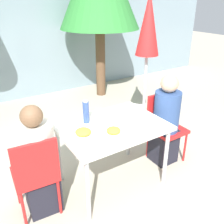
% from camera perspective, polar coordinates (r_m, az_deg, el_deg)
% --- Properties ---
extents(ground_plane, '(24.00, 24.00, 0.00)m').
position_cam_1_polar(ground_plane, '(3.07, 0.00, -15.49)').
color(ground_plane, '#B2A893').
extents(building_facade, '(10.00, 0.20, 3.00)m').
position_cam_1_polar(building_facade, '(5.50, -20.45, 18.34)').
color(building_facade, gray).
rests_on(building_facade, ground).
extents(dining_table, '(1.10, 0.82, 0.75)m').
position_cam_1_polar(dining_table, '(2.68, 0.00, -4.27)').
color(dining_table, silver).
rests_on(dining_table, ground).
extents(chair_left, '(0.43, 0.43, 0.88)m').
position_cam_1_polar(chair_left, '(2.48, -17.07, -12.90)').
color(chair_left, red).
rests_on(chair_left, ground).
extents(person_left, '(0.35, 0.35, 1.14)m').
position_cam_1_polar(person_left, '(2.54, -16.42, -11.31)').
color(person_left, black).
rests_on(person_left, ground).
extents(chair_right, '(0.40, 0.40, 0.88)m').
position_cam_1_polar(chair_right, '(3.29, 11.79, -2.24)').
color(chair_right, red).
rests_on(chair_right, ground).
extents(person_right, '(0.32, 0.32, 1.17)m').
position_cam_1_polar(person_right, '(3.19, 12.19, -2.36)').
color(person_right, black).
rests_on(person_right, ground).
extents(closed_umbrella, '(0.36, 0.36, 2.09)m').
position_cam_1_polar(closed_umbrella, '(3.62, 8.22, 17.45)').
color(closed_umbrella, '#333333').
rests_on(closed_umbrella, ground).
extents(plate_0, '(0.25, 0.25, 0.07)m').
position_cam_1_polar(plate_0, '(2.46, 0.35, -4.54)').
color(plate_0, white).
rests_on(plate_0, dining_table).
extents(plate_1, '(0.28, 0.28, 0.08)m').
position_cam_1_polar(plate_1, '(2.45, -6.59, -4.85)').
color(plate_1, white).
rests_on(plate_1, dining_table).
extents(bottle, '(0.07, 0.07, 0.26)m').
position_cam_1_polar(bottle, '(2.66, -5.97, 0.02)').
color(bottle, '#334C8E').
rests_on(bottle, dining_table).
extents(drinking_cup, '(0.08, 0.08, 0.10)m').
position_cam_1_polar(drinking_cup, '(2.73, -3.48, -0.87)').
color(drinking_cup, silver).
rests_on(drinking_cup, dining_table).
extents(salad_bowl, '(0.18, 0.18, 0.06)m').
position_cam_1_polar(salad_bowl, '(2.95, 5.47, 0.67)').
color(salad_bowl, white).
rests_on(salad_bowl, dining_table).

